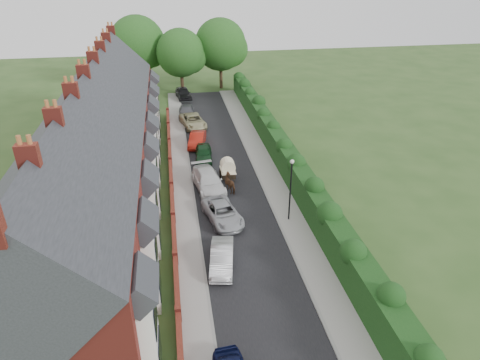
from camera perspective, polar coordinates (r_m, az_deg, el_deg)
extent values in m
plane|color=#2D4C1E|center=(29.44, 2.07, -10.18)|extent=(140.00, 140.00, 0.00)
cube|color=black|center=(38.51, -1.87, -0.29)|extent=(6.00, 58.00, 0.02)
cube|color=gray|center=(39.17, 4.08, 0.24)|extent=(2.20, 58.00, 0.12)
cube|color=gray|center=(38.25, -7.60, -0.67)|extent=(1.70, 58.00, 0.12)
cube|color=gray|center=(38.95, 2.58, 0.13)|extent=(0.18, 58.00, 0.13)
cube|color=gray|center=(38.26, -6.40, -0.57)|extent=(0.18, 58.00, 0.13)
cube|color=#103312|center=(39.07, 6.71, 1.98)|extent=(1.50, 58.00, 2.50)
cube|color=maroon|center=(36.46, -18.32, 2.22)|extent=(8.00, 40.00, 6.50)
cube|color=#26282D|center=(35.26, -19.10, 6.99)|extent=(8.00, 40.20, 8.00)
cube|color=white|center=(21.37, -11.97, -19.47)|extent=(0.70, 2.40, 5.20)
cube|color=black|center=(22.22, -10.63, -21.53)|extent=(0.06, 1.80, 1.60)
cube|color=black|center=(20.49, -11.23, -17.12)|extent=(0.06, 1.80, 1.60)
cube|color=#26282D|center=(19.32, -13.31, -13.39)|extent=(1.70, 2.60, 1.70)
cube|color=#3F2D2D|center=(23.96, -12.27, -18.38)|extent=(0.08, 0.90, 2.10)
cube|color=white|center=(21.63, -13.14, -12.37)|extent=(0.12, 1.20, 1.60)
cube|color=white|center=(25.06, -11.74, -11.12)|extent=(0.70, 2.40, 5.20)
cube|color=black|center=(25.79, -10.64, -13.14)|extent=(0.06, 1.80, 1.60)
cube|color=black|center=(24.31, -11.13, -8.85)|extent=(0.06, 1.80, 1.60)
cube|color=#26282D|center=(23.34, -12.80, -5.37)|extent=(1.70, 2.60, 1.70)
cube|color=#3F2D2D|center=(27.68, -12.01, -10.96)|extent=(0.08, 0.90, 2.10)
cube|color=white|center=(25.68, -12.71, -5.24)|extent=(0.12, 1.20, 1.60)
cube|color=white|center=(29.14, -11.57, -5.00)|extent=(0.70, 2.40, 5.20)
cube|color=black|center=(29.78, -10.64, -6.90)|extent=(0.06, 1.80, 1.60)
cube|color=black|center=(28.51, -11.06, -2.92)|extent=(0.06, 1.80, 1.60)
cube|color=#26282D|center=(27.68, -12.46, 0.22)|extent=(1.70, 2.60, 1.70)
cube|color=#3F2D2D|center=(31.76, -11.82, -5.38)|extent=(0.08, 0.90, 2.10)
cube|color=white|center=(30.01, -12.41, -0.10)|extent=(0.12, 1.20, 1.60)
cube|color=white|center=(33.48, -11.46, -0.43)|extent=(0.70, 2.40, 5.20)
cube|color=black|center=(34.03, -10.65, -2.16)|extent=(0.06, 1.80, 1.60)
cube|color=black|center=(32.92, -11.01, 1.46)|extent=(0.06, 1.80, 1.60)
cube|color=#26282D|center=(32.21, -12.22, 4.26)|extent=(1.70, 2.60, 1.70)
cube|color=#3F2D2D|center=(36.07, -11.68, -1.09)|extent=(0.08, 0.90, 2.10)
cube|color=white|center=(34.53, -12.19, 3.71)|extent=(0.12, 1.20, 1.60)
cube|color=white|center=(37.98, -11.36, 3.08)|extent=(0.70, 2.40, 5.20)
cube|color=black|center=(38.47, -10.65, 1.50)|extent=(0.06, 1.80, 1.60)
cube|color=black|center=(37.49, -10.97, 4.79)|extent=(0.06, 1.80, 1.60)
cube|color=#26282D|center=(36.87, -12.03, 7.30)|extent=(1.70, 2.60, 1.70)
cube|color=#3F2D2D|center=(40.54, -11.57, 2.27)|extent=(0.08, 0.90, 2.10)
cube|color=white|center=(39.16, -12.02, 6.64)|extent=(0.12, 1.20, 1.60)
cube|color=white|center=(42.59, -11.29, 5.83)|extent=(0.70, 2.40, 5.20)
cube|color=black|center=(43.02, -10.65, 4.39)|extent=(0.06, 1.80, 1.60)
cube|color=black|center=(42.15, -10.94, 7.39)|extent=(0.06, 1.80, 1.60)
cube|color=#26282D|center=(41.60, -11.88, 9.65)|extent=(1.70, 2.60, 1.70)
cube|color=#3F2D2D|center=(45.12, -11.48, 4.95)|extent=(0.08, 0.90, 2.10)
cube|color=white|center=(43.87, -11.88, 8.94)|extent=(0.12, 1.20, 1.60)
cube|color=white|center=(47.28, -11.23, 8.05)|extent=(0.70, 2.40, 5.20)
cube|color=black|center=(47.67, -10.66, 6.73)|extent=(0.06, 1.80, 1.60)
cube|color=black|center=(46.89, -10.91, 9.47)|extent=(0.06, 1.80, 1.60)
cube|color=#26282D|center=(46.39, -11.76, 11.52)|extent=(1.70, 2.60, 1.70)
cube|color=#3F2D2D|center=(49.78, -11.41, 7.14)|extent=(0.08, 0.90, 2.10)
cube|color=white|center=(48.65, -11.77, 10.79)|extent=(0.12, 1.20, 1.60)
cube|color=white|center=(52.02, -11.18, 9.86)|extent=(0.70, 2.40, 5.20)
cube|color=black|center=(52.38, -10.66, 8.65)|extent=(0.06, 1.80, 1.60)
cube|color=black|center=(51.67, -10.89, 11.16)|extent=(0.06, 1.80, 1.60)
cube|color=#26282D|center=(51.22, -11.67, 13.04)|extent=(1.70, 2.60, 1.70)
cube|color=#3F2D2D|center=(54.51, -11.35, 8.94)|extent=(0.08, 0.90, 2.10)
cube|color=white|center=(53.46, -11.67, 12.31)|extent=(0.12, 1.20, 1.60)
cube|color=maroon|center=(20.32, -26.25, 2.22)|extent=(0.90, 0.50, 1.60)
cylinder|color=#A45F31|center=(20.03, -27.36, 4.61)|extent=(0.20, 0.20, 0.50)
cylinder|color=#A45F31|center=(19.91, -26.27, 4.73)|extent=(0.20, 0.20, 0.50)
cube|color=maroon|center=(24.80, -23.47, 7.12)|extent=(0.90, 0.50, 1.60)
cylinder|color=#A45F31|center=(24.57, -24.34, 9.14)|extent=(0.20, 0.20, 0.50)
cylinder|color=#A45F31|center=(24.47, -23.43, 9.25)|extent=(0.20, 0.20, 0.50)
cube|color=maroon|center=(29.45, -21.53, 10.50)|extent=(0.90, 0.50, 1.60)
cylinder|color=#A45F31|center=(29.26, -22.24, 12.22)|extent=(0.20, 0.20, 0.50)
cylinder|color=#A45F31|center=(29.18, -21.46, 12.31)|extent=(0.20, 0.20, 0.50)
cube|color=maroon|center=(34.20, -20.09, 12.93)|extent=(0.90, 0.50, 1.60)
cylinder|color=#A45F31|center=(34.04, -20.69, 14.43)|extent=(0.20, 0.20, 0.50)
cylinder|color=#A45F31|center=(33.97, -20.01, 14.51)|extent=(0.20, 0.20, 0.50)
cube|color=maroon|center=(39.02, -18.98, 14.77)|extent=(0.90, 0.50, 1.60)
cylinder|color=#A45F31|center=(38.87, -19.50, 16.09)|extent=(0.20, 0.20, 0.50)
cylinder|color=#A45F31|center=(38.81, -18.90, 16.16)|extent=(0.20, 0.20, 0.50)
cube|color=maroon|center=(43.87, -18.11, 16.19)|extent=(0.90, 0.50, 1.60)
cylinder|color=#A45F31|center=(43.74, -18.57, 17.37)|extent=(0.20, 0.20, 0.50)
cylinder|color=#A45F31|center=(43.69, -18.03, 17.44)|extent=(0.20, 0.20, 0.50)
cube|color=maroon|center=(48.76, -17.40, 17.33)|extent=(0.90, 0.50, 1.60)
cylinder|color=#A45F31|center=(48.64, -17.81, 18.40)|extent=(0.20, 0.20, 0.50)
cylinder|color=#A45F31|center=(48.59, -17.32, 18.46)|extent=(0.20, 0.20, 0.50)
cube|color=maroon|center=(53.66, -16.82, 18.26)|extent=(0.90, 0.50, 1.60)
cylinder|color=#A45F31|center=(53.56, -17.19, 19.23)|extent=(0.20, 0.20, 0.50)
cylinder|color=#A45F31|center=(53.51, -16.74, 19.28)|extent=(0.20, 0.20, 0.50)
cube|color=maroon|center=(23.29, -7.96, -21.80)|extent=(0.30, 4.70, 0.90)
cube|color=maroon|center=(26.83, -8.42, -13.71)|extent=(0.30, 4.70, 0.90)
cube|color=maroon|center=(30.78, -8.75, -7.60)|extent=(0.30, 4.70, 0.90)
cube|color=maroon|center=(35.00, -9.00, -2.92)|extent=(0.30, 4.70, 0.90)
cube|color=maroon|center=(39.40, -9.19, 0.74)|extent=(0.30, 4.70, 0.90)
cube|color=maroon|center=(43.93, -9.34, 3.65)|extent=(0.30, 4.70, 0.90)
cube|color=maroon|center=(48.55, -9.46, 6.02)|extent=(0.30, 4.70, 0.90)
cube|color=maroon|center=(53.24, -9.56, 7.97)|extent=(0.30, 4.70, 0.90)
cube|color=maroon|center=(24.93, -8.23, -17.31)|extent=(0.35, 0.35, 1.10)
cube|color=maroon|center=(28.71, -8.61, -10.29)|extent=(0.35, 0.35, 1.10)
cube|color=maroon|center=(32.81, -8.89, -4.96)|extent=(0.35, 0.35, 1.10)
cube|color=maroon|center=(37.13, -9.11, -0.84)|extent=(0.35, 0.35, 1.10)
cube|color=maroon|center=(41.61, -9.28, 2.40)|extent=(0.35, 0.35, 1.10)
cube|color=maroon|center=(46.19, -9.41, 5.01)|extent=(0.35, 0.35, 1.10)
cube|color=maroon|center=(50.85, -9.52, 7.14)|extent=(0.35, 0.35, 1.10)
cube|color=maroon|center=(55.57, -9.62, 8.92)|extent=(0.35, 0.35, 1.10)
cylinder|color=black|center=(32.07, 6.70, -1.76)|extent=(0.12, 0.12, 4.80)
cylinder|color=black|center=(30.95, 6.95, 2.19)|extent=(0.20, 0.20, 0.10)
sphere|color=silver|center=(30.88, 6.96, 2.44)|extent=(0.32, 0.32, 0.32)
cylinder|color=#332316|center=(64.70, -7.76, 13.40)|extent=(0.50, 0.50, 4.75)
sphere|color=#194316|center=(63.94, -7.97, 16.45)|extent=(6.80, 6.80, 6.80)
sphere|color=#194316|center=(64.42, -6.68, 16.00)|extent=(4.76, 4.76, 4.76)
cylinder|color=#332316|center=(67.02, -2.57, 14.33)|extent=(0.50, 0.50, 5.25)
sphere|color=#194316|center=(66.23, -2.64, 17.60)|extent=(7.60, 7.60, 7.60)
sphere|color=#194316|center=(66.85, -1.31, 17.07)|extent=(5.32, 5.32, 5.32)
cylinder|color=#332316|center=(67.63, -13.13, 13.89)|extent=(0.50, 0.50, 5.50)
sphere|color=#194316|center=(66.82, -13.51, 17.27)|extent=(8.00, 8.00, 8.00)
sphere|color=#194316|center=(67.17, -12.01, 16.80)|extent=(5.60, 5.60, 5.60)
imported|color=#B1B2B6|center=(28.26, -2.44, -10.31)|extent=(2.10, 4.32, 1.36)
imported|color=#ABADB3|center=(32.76, -2.33, -4.41)|extent=(3.22, 5.21, 1.35)
imported|color=silver|center=(37.11, -4.25, -0.13)|extent=(2.98, 5.74, 1.59)
imported|color=#0F3416|center=(42.73, -4.89, 3.58)|extent=(1.93, 4.16, 1.38)
imported|color=#A01D11|center=(46.10, -5.74, 5.40)|extent=(2.35, 4.45, 1.40)
imported|color=tan|center=(51.45, -6.27, 7.81)|extent=(3.33, 5.55, 1.44)
imported|color=#505157|center=(54.99, -7.14, 9.04)|extent=(2.25, 4.86, 1.38)
imported|color=black|center=(62.48, -7.55, 11.39)|extent=(2.42, 4.83, 1.58)
imported|color=#492D1A|center=(36.73, -1.21, -0.41)|extent=(1.47, 2.01, 1.54)
cube|color=black|center=(38.42, -1.64, 1.01)|extent=(1.17, 1.95, 0.49)
cylinder|color=beige|center=(38.12, -1.65, 1.93)|extent=(1.27, 1.22, 1.27)
cube|color=beige|center=(38.32, -1.65, 1.34)|extent=(1.29, 2.00, 0.04)
cylinder|color=black|center=(39.05, -2.67, 0.81)|extent=(0.08, 0.88, 0.88)
cylinder|color=black|center=(39.20, -0.84, 0.95)|extent=(0.08, 0.88, 0.88)
cylinder|color=black|center=(37.42, -1.93, 0.32)|extent=(0.06, 1.75, 0.06)
cylinder|color=black|center=(37.50, -0.90, 0.39)|extent=(0.06, 1.75, 0.06)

